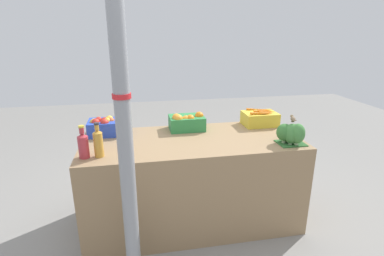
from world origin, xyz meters
TOP-DOWN VIEW (x-y plane):
  - ground_plane at (0.00, 0.00)m, footprint 10.00×10.00m
  - market_table at (0.00, 0.00)m, footprint 1.88×0.83m
  - support_pole at (-0.54, -0.64)m, footprint 0.11×0.11m
  - apple_crate at (-0.74, 0.27)m, footprint 0.33×0.24m
  - orange_crate at (-0.00, 0.26)m, footprint 0.33×0.24m
  - carrot_crate at (0.74, 0.27)m, footprint 0.33×0.24m
  - broccoli_pile at (0.78, -0.27)m, footprint 0.23×0.20m
  - juice_bottle_ruby at (-0.86, -0.24)m, footprint 0.08×0.08m
  - juice_bottle_amber at (-0.75, -0.24)m, footprint 0.07×0.07m
  - sparrow_bird at (0.79, -0.25)m, footprint 0.05×0.13m

SIDE VIEW (x-z plane):
  - ground_plane at x=0.00m, z-range 0.00..0.00m
  - market_table at x=0.00m, z-range 0.00..0.81m
  - carrot_crate at x=0.74m, z-range 0.80..0.96m
  - orange_crate at x=0.00m, z-range 0.80..0.97m
  - apple_crate at x=-0.74m, z-range 0.81..0.97m
  - broccoli_pile at x=0.78m, z-range 0.81..1.00m
  - juice_bottle_ruby at x=-0.86m, z-range 0.79..1.04m
  - juice_bottle_amber at x=-0.75m, z-range 0.79..1.06m
  - sparrow_bird at x=0.79m, z-range 1.00..1.05m
  - support_pole at x=-0.54m, z-range 0.00..2.56m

